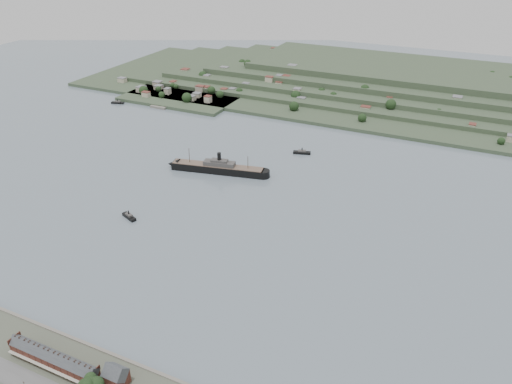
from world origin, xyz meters
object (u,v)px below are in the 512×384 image
at_px(steamship, 215,168).
at_px(tugboat, 129,216).
at_px(terrace_row, 54,359).
at_px(gabled_building, 116,376).

bearing_deg(steamship, tugboat, -101.59).
relative_size(terrace_row, gabled_building, 3.95).
xyz_separation_m(terrace_row, steamship, (-39.69, 242.03, -2.40)).
xyz_separation_m(terrace_row, tugboat, (-60.67, 139.67, -5.16)).
height_order(gabled_building, tugboat, gabled_building).
bearing_deg(terrace_row, tugboat, 113.48).
bearing_deg(gabled_building, steamship, 107.97).
relative_size(gabled_building, tugboat, 0.90).
bearing_deg(steamship, terrace_row, -80.69).
bearing_deg(terrace_row, gabled_building, 6.12).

